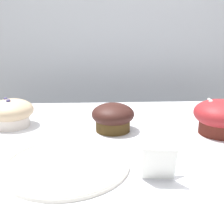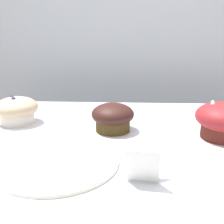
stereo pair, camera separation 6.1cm
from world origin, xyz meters
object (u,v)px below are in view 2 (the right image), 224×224
muffin_front_center (17,110)px  muffin_back_right (113,117)px  muffin_back_left (223,120)px  serving_plate (57,161)px

muffin_front_center → muffin_back_right: (0.25, -0.04, -0.00)m
muffin_front_center → muffin_back_left: muffin_back_left is taller
serving_plate → muffin_back_right: bearing=62.5°
muffin_back_left → serving_plate: 0.36m
muffin_back_right → muffin_back_left: bearing=-8.1°
muffin_front_center → muffin_back_left: 0.49m
muffin_back_left → serving_plate: (-0.33, -0.14, -0.04)m
serving_plate → muffin_back_left: bearing=22.6°
muffin_front_center → serving_plate: (0.16, -0.22, -0.03)m
muffin_back_right → serving_plate: muffin_back_right is taller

